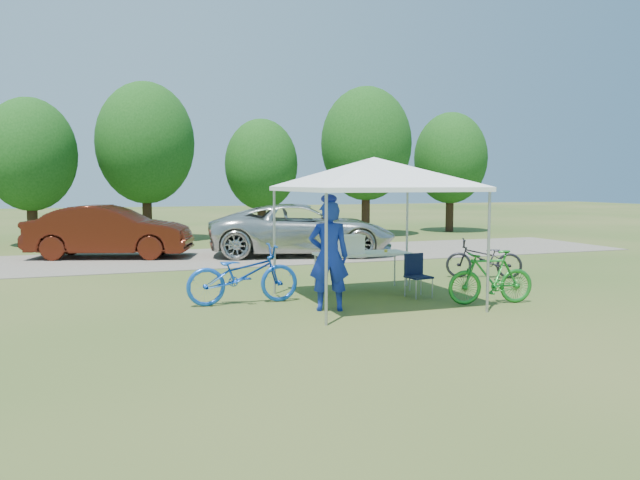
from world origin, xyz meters
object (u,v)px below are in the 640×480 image
Objects in this scene: cyclist at (329,256)px; minivan at (302,229)px; folding_chair at (416,271)px; folding_table at (363,255)px; cooler at (351,244)px; bike_green at (491,277)px; sedan at (110,231)px; bike_blue at (243,274)px; bike_dark at (484,258)px.

cyclist is 8.39m from minivan.
folding_chair is 0.44× the size of cyclist.
folding_table is 0.36m from cooler.
folding_chair reaches higher than folding_table.
folding_table is 1.17× the size of bike_green.
sedan reaches higher than folding_chair.
bike_blue is at bearing -24.97° from cyclist.
bike_blue is 1.19× the size of bike_dark.
sedan is at bearing 116.38° from folding_chair.
bike_green is at bearing -57.10° from folding_chair.
bike_dark is at bearing 24.71° from folding_chair.
bike_green is 0.94× the size of bike_dark.
folding_chair is 1.48m from bike_green.
cooler reaches higher than bike_green.
folding_chair is (0.74, -0.95, -0.26)m from folding_table.
folding_chair is 0.18× the size of sedan.
bike_blue is (-2.39, -0.52, -0.44)m from cooler.
folding_table is 9.15m from sedan.
cooler reaches higher than folding_table.
folding_table is at bearing 0.00° from cooler.
sedan reaches higher than folding_table.
bike_green is at bearing -51.43° from folding_table.
bike_blue is at bearing 168.43° from minivan.
bike_green is at bearing -4.86° from bike_dark.
sedan is (-4.82, 7.78, 0.04)m from folding_table.
folding_table is 1.24m from folding_chair.
sedan is at bearing 14.46° from bike_blue.
cooler is 1.97m from cyclist.
cooler is 0.09× the size of minivan.
cyclist reaches higher than folding_chair.
minivan is at bearing -89.23° from cyclist.
bike_blue is at bearing -168.91° from folding_table.
folding_chair is 3.12m from bike_dark.
folding_table is at bearing -51.75° from bike_dark.
cyclist reaches higher than cooler.
bike_green is at bearing -110.17° from bike_blue.
bike_blue is 4.62m from bike_green.
bike_dark is at bearing -138.71° from cyclist.
folding_chair is 0.48× the size of bike_dark.
bike_green is at bearing -172.94° from cyclist.
cyclist reaches higher than bike_green.
cooler is 0.27× the size of cyclist.
folding_table is 3.50m from bike_dark.
minivan is at bearing 83.38° from folding_chair.
cyclist is at bearing -123.85° from cooler.
folding_table is 0.34× the size of minivan.
cyclist reaches higher than bike_blue.
folding_chair is 0.15× the size of minivan.
bike_blue reaches higher than folding_table.
bike_dark is 0.37× the size of sedan.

